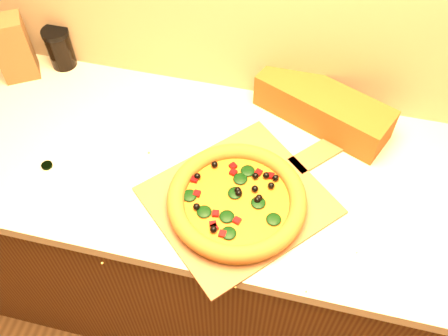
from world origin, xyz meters
TOP-DOWN VIEW (x-y plane):
  - cabinet at (0.00, 1.43)m, footprint 2.80×0.65m
  - countertop at (0.00, 1.43)m, footprint 2.84×0.68m
  - pizza_peel at (-0.01, 1.33)m, footprint 0.59×0.60m
  - pizza at (-0.02, 1.30)m, footprint 0.38×0.38m
  - bottle_cap at (-0.59, 1.31)m, footprint 0.04×0.04m
  - bread_bag at (0.16, 1.67)m, footprint 0.44×0.29m
  - paper_bag at (-0.84, 1.65)m, footprint 0.14×0.13m
  - dark_jar at (-0.72, 1.72)m, footprint 0.09×0.09m

SIDE VIEW (x-z plane):
  - cabinet at x=0.00m, z-range 0.00..0.86m
  - countertop at x=0.00m, z-range 0.86..0.90m
  - bottle_cap at x=-0.59m, z-range 0.90..0.91m
  - pizza_peel at x=-0.01m, z-range 0.90..0.91m
  - pizza at x=-0.02m, z-range 0.91..0.96m
  - bread_bag at x=0.16m, z-range 0.90..1.01m
  - dark_jar at x=-0.72m, z-range 0.90..1.04m
  - paper_bag at x=-0.84m, z-range 0.90..1.12m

